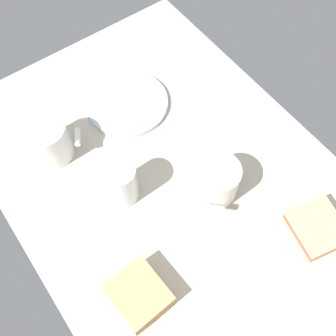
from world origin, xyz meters
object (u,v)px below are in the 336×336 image
object	(u,v)px
plate_of_food	(127,103)
sandwich_side	(316,229)
glass_of_milk	(121,184)
sandwich_main	(139,295)
coffee_mug_milky	(216,181)
coffee_mug_black	(48,141)

from	to	relation	value
plate_of_food	sandwich_side	distance (cm)	49.36
sandwich_side	glass_of_milk	size ratio (longest dim) A/B	1.12
plate_of_food	sandwich_main	distance (cm)	44.02
coffee_mug_milky	sandwich_main	size ratio (longest dim) A/B	1.03
coffee_mug_black	sandwich_side	xyz separation A→B (cm)	(46.34, 32.21, -2.63)
plate_of_food	sandwich_side	bearing A→B (deg)	14.19
plate_of_food	sandwich_main	xyz separation A→B (cm)	(37.91, -22.32, 1.60)
sandwich_main	sandwich_side	world-z (taller)	same
sandwich_main	glass_of_milk	bearing A→B (deg)	154.93
coffee_mug_milky	glass_of_milk	bearing A→B (deg)	-124.12
coffee_mug_milky	sandwich_main	bearing A→B (deg)	-70.60
sandwich_side	glass_of_milk	distance (cm)	38.70
coffee_mug_black	sandwich_side	distance (cm)	56.50
sandwich_side	coffee_mug_black	bearing A→B (deg)	-145.20
plate_of_food	glass_of_milk	size ratio (longest dim) A/B	1.86
plate_of_food	sandwich_side	world-z (taller)	sandwich_side
plate_of_food	glass_of_milk	world-z (taller)	glass_of_milk
plate_of_food	sandwich_side	size ratio (longest dim) A/B	1.66
coffee_mug_black	glass_of_milk	bearing A→B (deg)	21.39
glass_of_milk	coffee_mug_black	bearing A→B (deg)	-158.61
sandwich_main	coffee_mug_milky	bearing A→B (deg)	109.40
sandwich_main	glass_of_milk	xyz separation A→B (cm)	(-19.15, 8.96, 2.22)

